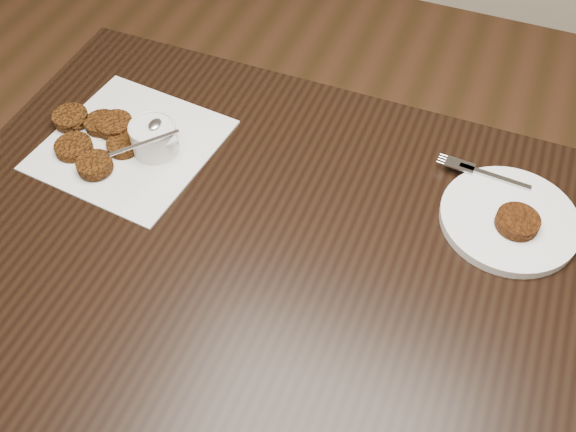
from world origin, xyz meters
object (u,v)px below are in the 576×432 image
Objects in this scene: table at (313,380)px; sauce_ramekin at (151,125)px; napkin at (131,145)px; plate_with_patty at (510,216)px.

table is 0.58m from sauce_ramekin.
napkin is 0.65m from plate_with_patty.
sauce_ramekin reaches higher than plate_with_patty.
sauce_ramekin is at bearing -173.58° from plate_with_patty.
plate_with_patty is (0.60, 0.07, -0.05)m from sauce_ramekin.
table is 0.50m from plate_with_patty.
plate_with_patty is (0.24, 0.20, 0.39)m from table.
sauce_ramekin is 0.60m from plate_with_patty.
napkin is at bearing -173.54° from plate_with_patty.
table is 4.58× the size of napkin.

